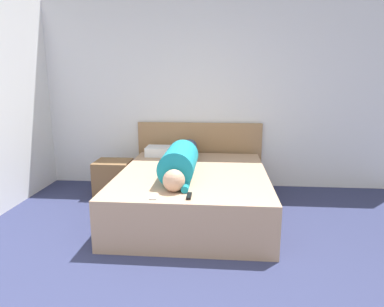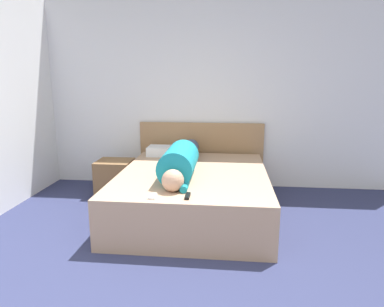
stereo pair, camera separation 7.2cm
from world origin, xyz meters
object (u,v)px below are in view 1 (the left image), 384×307
object	(u,v)px
person_lying	(181,161)
pillow_near_headboard	(170,151)
tv_remote	(189,196)
cell_phone	(154,197)
bed	(193,193)
nightstand	(114,178)

from	to	relation	value
person_lying	pillow_near_headboard	world-z (taller)	person_lying
tv_remote	cell_phone	xyz separation A→B (m)	(-0.31, -0.03, -0.01)
pillow_near_headboard	cell_phone	size ratio (longest dim) A/B	4.89
tv_remote	cell_phone	bearing A→B (deg)	-174.96
pillow_near_headboard	tv_remote	world-z (taller)	pillow_near_headboard
pillow_near_headboard	cell_phone	xyz separation A→B (m)	(0.11, -1.67, -0.05)
pillow_near_headboard	tv_remote	size ratio (longest dim) A/B	4.24
person_lying	pillow_near_headboard	xyz separation A→B (m)	(-0.27, 0.90, -0.09)
person_lying	bed	bearing A→B (deg)	33.95
tv_remote	cell_phone	world-z (taller)	tv_remote
bed	pillow_near_headboard	xyz separation A→B (m)	(-0.39, 0.81, 0.31)
tv_remote	person_lying	bearing A→B (deg)	101.80
tv_remote	pillow_near_headboard	bearing A→B (deg)	104.41
nightstand	pillow_near_headboard	size ratio (longest dim) A/B	0.73
nightstand	pillow_near_headboard	bearing A→B (deg)	17.18
person_lying	tv_remote	bearing A→B (deg)	-78.20
cell_phone	pillow_near_headboard	bearing A→B (deg)	93.73
bed	pillow_near_headboard	distance (m)	0.95
bed	person_lying	xyz separation A→B (m)	(-0.12, -0.08, 0.40)
bed	tv_remote	distance (m)	0.87
tv_remote	cell_phone	distance (m)	0.32
bed	pillow_near_headboard	bearing A→B (deg)	115.71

